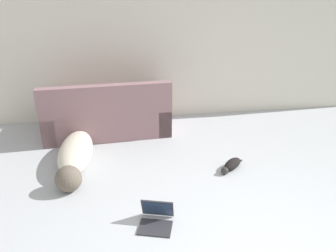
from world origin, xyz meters
TOP-DOWN VIEW (x-y plane):
  - wall_back at (0.00, 3.60)m, footprint 7.67×0.06m
  - couch at (-1.31, 3.00)m, footprint 1.96×0.99m
  - dog at (-1.72, 2.01)m, footprint 0.45×1.67m
  - cat at (0.29, 1.64)m, footprint 0.40×0.36m
  - laptop_open at (-0.79, 0.76)m, footprint 0.40×0.40m

SIDE VIEW (x-z plane):
  - cat at x=0.29m, z-range 0.00..0.12m
  - laptop_open at x=-0.79m, z-range -0.04..0.20m
  - dog at x=-1.72m, z-range 0.00..0.31m
  - couch at x=-1.31m, z-range -0.16..0.73m
  - wall_back at x=0.00m, z-range 0.00..2.46m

